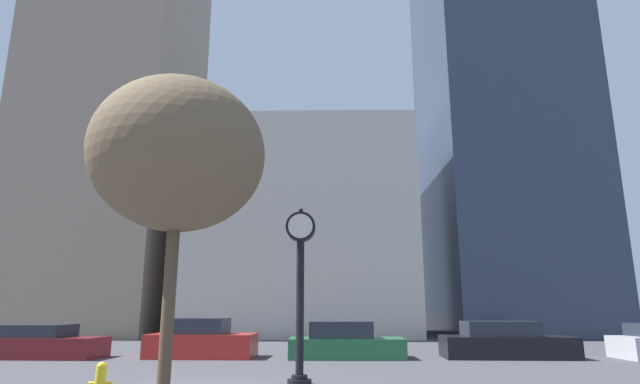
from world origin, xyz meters
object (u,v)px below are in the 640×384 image
street_clock (300,272)px  car_maroon (38,344)px  car_black (505,342)px  bare_tree (179,155)px  car_green (345,343)px  fire_hydrant_near (100,381)px  car_red (201,341)px

street_clock → car_maroon: street_clock is taller
car_black → bare_tree: bare_tree is taller
car_green → bare_tree: size_ratio=0.67×
car_green → fire_hydrant_near: 10.13m
fire_hydrant_near → bare_tree: bearing=-37.0°
car_red → car_green: size_ratio=0.94×
car_green → bare_tree: bearing=-110.1°
fire_hydrant_near → car_maroon: bearing=125.8°
street_clock → car_red: bearing=121.9°
car_green → fire_hydrant_near: car_green is taller
fire_hydrant_near → car_red: bearing=91.1°
car_black → fire_hydrant_near: car_black is taller
car_green → car_red: bearing=177.6°
car_maroon → car_green: 11.42m
car_black → bare_tree: size_ratio=0.76×
street_clock → car_black: street_clock is taller
street_clock → bare_tree: size_ratio=0.70×
car_red → car_green: (5.40, -0.19, -0.05)m
car_black → bare_tree: (-9.53, -10.09, 4.20)m
car_maroon → car_red: car_red is taller
street_clock → car_black: bearing=41.7°
street_clock → car_red: 7.99m
car_maroon → car_black: (17.39, 0.24, 0.05)m
car_red → bare_tree: bearing=-78.1°
car_maroon → car_black: size_ratio=0.98×
car_red → fire_hydrant_near: car_red is taller
car_green → fire_hydrant_near: bearing=-121.5°
car_red → fire_hydrant_near: size_ratio=5.26×
car_maroon → car_red: bearing=5.4°
car_green → bare_tree: (-3.55, -9.94, 4.20)m
street_clock → car_green: bearing=78.2°
car_maroon → car_green: (11.42, 0.09, 0.04)m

